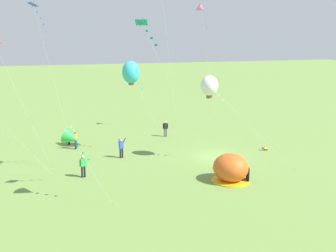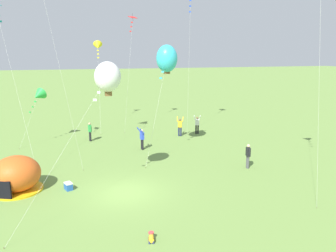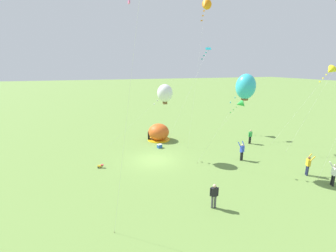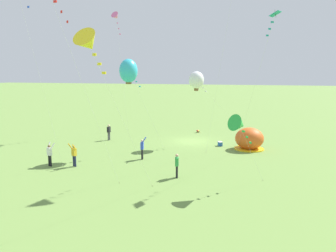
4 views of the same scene
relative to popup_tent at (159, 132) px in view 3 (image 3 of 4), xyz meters
name	(u,v)px [view 3 (image 3 of 4)]	position (x,y,z in m)	size (l,w,h in m)	color
ground_plane	(155,160)	(5.95, -2.09, -1.00)	(300.00, 300.00, 0.00)	olive
popup_tent	(159,132)	(0.00, 0.00, 0.00)	(2.81, 2.81, 2.10)	#D8591E
cooler_box	(160,146)	(2.84, -0.71, -0.78)	(0.54, 0.63, 0.44)	#2659B2
toddler_crawling	(100,166)	(6.20, -7.34, -0.82)	(0.33, 0.55, 0.32)	gold
person_with_toddler	(334,174)	(15.16, 9.83, 0.00)	(0.71, 0.62, 1.89)	black
person_flying_kite	(308,164)	(13.24, 9.45, 0.00)	(0.72, 0.63, 1.89)	#1E2347
person_arms_raised	(242,151)	(8.76, 6.07, 0.00)	(0.55, 0.68, 1.89)	black
person_strolling	(250,136)	(4.81, 10.09, -0.03)	(0.31, 0.58, 1.72)	black
person_near_tent	(214,195)	(14.84, -0.46, -0.03)	(0.31, 0.58, 1.72)	#4C4C51
kite_white	(165,93)	(5.36, -0.83, 5.55)	(5.88, 6.07, 7.41)	silver
kite_green	(240,104)	(0.59, 11.33, 3.19)	(2.48, 2.93, 4.84)	silver
kite_teal	(206,53)	(-1.27, 6.88, 9.78)	(3.02, 6.92, 11.59)	silver
kite_orange	(205,5)	(1.33, 5.19, 14.64)	(3.37, 3.67, 16.35)	silver
kite_yellow	(330,71)	(6.64, 18.88, 7.59)	(1.25, 7.34, 9.23)	silver
kite_cyan	(246,87)	(10.46, 4.56, 6.45)	(3.25, 3.75, 8.49)	silver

